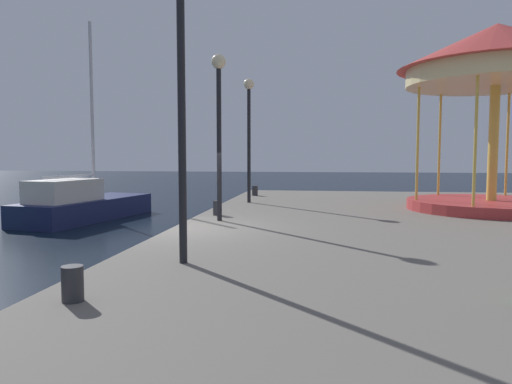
{
  "coord_description": "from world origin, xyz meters",
  "views": [
    {
      "loc": [
        3.32,
        -10.31,
        2.43
      ],
      "look_at": [
        1.52,
        2.81,
        1.4
      ],
      "focal_mm": 33.01,
      "sensor_mm": 36.0,
      "label": 1
    }
  ],
  "objects": [
    {
      "name": "bollard_south",
      "position": [
        0.54,
        2.2,
        1.0
      ],
      "size": [
        0.24,
        0.24,
        0.4
      ],
      "primitive_type": "cylinder",
      "color": "#2D2D33",
      "rests_on": "quay_dock"
    },
    {
      "name": "sailboat_navy",
      "position": [
        -5.56,
        6.19,
        0.61
      ],
      "size": [
        3.11,
        6.22,
        7.5
      ],
      "color": "#19214C",
      "rests_on": "ground"
    },
    {
      "name": "bollard_center",
      "position": [
        0.59,
        -5.49,
        1.0
      ],
      "size": [
        0.24,
        0.24,
        0.4
      ],
      "primitive_type": "cylinder",
      "color": "#2D2D33",
      "rests_on": "quay_dock"
    },
    {
      "name": "carousel",
      "position": [
        8.36,
        4.45,
        4.87
      ],
      "size": [
        5.6,
        5.6,
        5.45
      ],
      "color": "#B23333",
      "rests_on": "quay_dock"
    },
    {
      "name": "ground_plane",
      "position": [
        0.0,
        0.0,
        0.0
      ],
      "size": [
        120.0,
        120.0,
        0.0
      ],
      "primitive_type": "plane",
      "color": "black"
    },
    {
      "name": "lamp_post_far_end",
      "position": [
        0.86,
        5.8,
        3.71
      ],
      "size": [
        0.36,
        0.36,
        4.25
      ],
      "color": "black",
      "rests_on": "quay_dock"
    },
    {
      "name": "lamp_post_mid_promenade",
      "position": [
        0.82,
        1.16,
        3.62
      ],
      "size": [
        0.36,
        0.36,
        4.1
      ],
      "color": "black",
      "rests_on": "quay_dock"
    },
    {
      "name": "lamp_post_near_edge",
      "position": [
        1.27,
        -3.48,
        3.79
      ],
      "size": [
        0.36,
        0.36,
        4.38
      ],
      "color": "black",
      "rests_on": "quay_dock"
    },
    {
      "name": "bollard_north",
      "position": [
        0.67,
        8.65,
        1.0
      ],
      "size": [
        0.24,
        0.24,
        0.4
      ],
      "primitive_type": "cylinder",
      "color": "#2D2D33",
      "rests_on": "quay_dock"
    },
    {
      "name": "quay_dock",
      "position": [
        6.8,
        0.0,
        0.4
      ],
      "size": [
        13.6,
        23.21,
        0.8
      ],
      "primitive_type": "cube",
      "color": "slate",
      "rests_on": "ground"
    }
  ]
}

